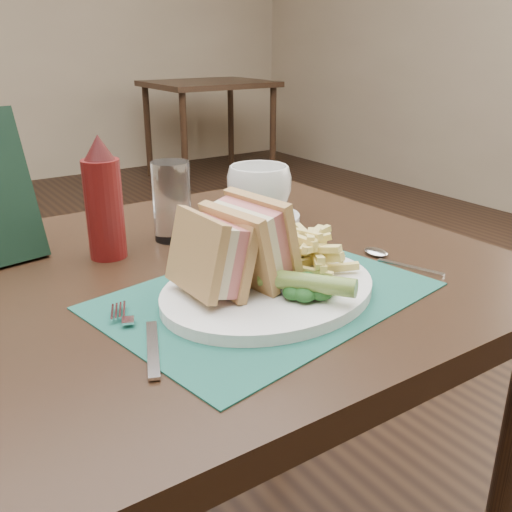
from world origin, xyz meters
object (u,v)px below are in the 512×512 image
at_px(placemat, 266,296).
at_px(saucer, 259,217).
at_px(sandwich_half_a, 196,258).
at_px(sandwich_half_b, 239,244).
at_px(table_main, 202,472).
at_px(coffee_cup, 259,190).
at_px(table_bg_right, 210,130).
at_px(drinking_glass, 172,201).
at_px(plate, 269,290).
at_px(ketchup_bottle, 103,198).

relative_size(placemat, saucer, 2.72).
distance_m(sandwich_half_a, sandwich_half_b, 0.06).
distance_m(table_main, coffee_cup, 0.50).
relative_size(table_bg_right, drinking_glass, 6.92).
bearing_deg(drinking_glass, coffee_cup, 2.96).
distance_m(placemat, sandwich_half_b, 0.08).
relative_size(plate, coffee_cup, 2.60).
xyz_separation_m(placemat, coffee_cup, (0.18, 0.28, 0.05)).
bearing_deg(placemat, saucer, 57.23).
height_order(plate, sandwich_half_a, sandwich_half_a).
bearing_deg(placemat, coffee_cup, 57.23).
xyz_separation_m(table_main, coffee_cup, (0.21, 0.14, 0.43)).
distance_m(table_bg_right, sandwich_half_b, 3.94).
height_order(table_main, ketchup_bottle, ketchup_bottle).
relative_size(coffee_cup, ketchup_bottle, 0.62).
bearing_deg(saucer, placemat, -122.77).
xyz_separation_m(sandwich_half_b, saucer, (0.21, 0.26, -0.07)).
xyz_separation_m(sandwich_half_b, drinking_glass, (0.03, 0.26, -0.01)).
relative_size(table_main, plate, 3.00).
bearing_deg(plate, placemat, 121.50).
bearing_deg(saucer, table_main, -146.43).
relative_size(table_main, placemat, 2.21).
distance_m(saucer, ketchup_bottle, 0.31).
height_order(placemat, sandwich_half_a, sandwich_half_a).
height_order(sandwich_half_a, ketchup_bottle, ketchup_bottle).
distance_m(sandwich_half_a, coffee_cup, 0.38).
bearing_deg(table_bg_right, sandwich_half_a, -119.80).
relative_size(placemat, drinking_glass, 3.14).
relative_size(placemat, plate, 1.36).
bearing_deg(placemat, drinking_glass, 89.65).
bearing_deg(ketchup_bottle, drinking_glass, 8.33).
bearing_deg(saucer, ketchup_bottle, -174.89).
distance_m(drinking_glass, ketchup_bottle, 0.12).
bearing_deg(saucer, table_bg_right, 61.87).
relative_size(sandwich_half_a, ketchup_bottle, 0.56).
relative_size(plate, drinking_glass, 2.31).
relative_size(sandwich_half_a, saucer, 0.69).
relative_size(sandwich_half_b, coffee_cup, 0.99).
bearing_deg(sandwich_half_b, coffee_cup, 43.49).
xyz_separation_m(table_main, saucer, (0.21, 0.14, 0.38)).
distance_m(table_main, plate, 0.41).
xyz_separation_m(table_main, sandwich_half_a, (-0.06, -0.12, 0.44)).
bearing_deg(table_main, placemat, -76.91).
bearing_deg(drinking_glass, table_main, -104.43).
xyz_separation_m(plate, sandwich_half_a, (-0.09, 0.02, 0.06)).
bearing_deg(sandwich_half_a, ketchup_bottle, 94.20).
distance_m(plate, saucer, 0.33).
bearing_deg(coffee_cup, plate, -122.15).
bearing_deg(ketchup_bottle, table_main, -53.53).
relative_size(plate, sandwich_half_a, 2.88).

